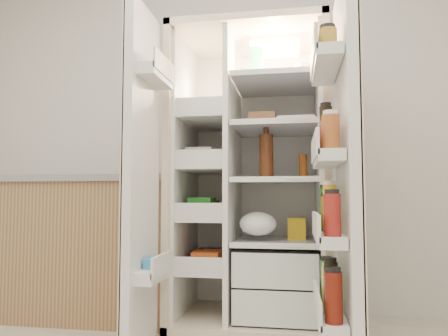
# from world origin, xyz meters

# --- Properties ---
(wall_back) EXTENTS (4.00, 0.02, 2.70)m
(wall_back) POSITION_xyz_m (0.00, 2.00, 1.35)
(wall_back) COLOR silver
(wall_back) RESTS_ON floor
(refrigerator) EXTENTS (0.92, 0.70, 1.80)m
(refrigerator) POSITION_xyz_m (0.15, 1.65, 0.74)
(refrigerator) COLOR beige
(refrigerator) RESTS_ON floor
(freezer_door) EXTENTS (0.15, 0.40, 1.72)m
(freezer_door) POSITION_xyz_m (-0.37, 1.05, 0.89)
(freezer_door) COLOR silver
(freezer_door) RESTS_ON floor
(fridge_door) EXTENTS (0.17, 0.58, 1.72)m
(fridge_door) POSITION_xyz_m (0.61, 0.96, 0.87)
(fridge_door) COLOR silver
(fridge_door) RESTS_ON floor
(kitchen_counter) EXTENTS (1.27, 0.67, 0.92)m
(kitchen_counter) POSITION_xyz_m (-0.97, 1.70, 0.46)
(kitchen_counter) COLOR #A18250
(kitchen_counter) RESTS_ON floor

